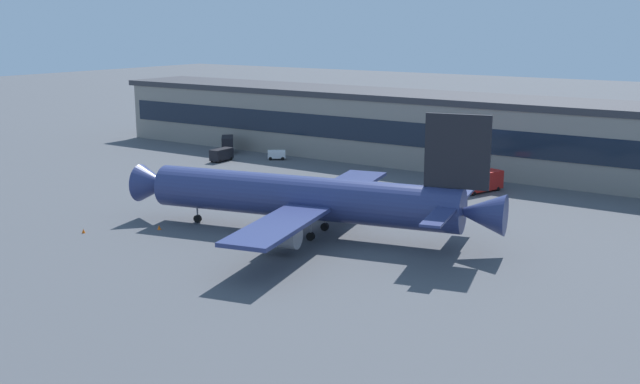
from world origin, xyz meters
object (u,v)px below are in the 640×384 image
object	(u,v)px
crew_van	(222,154)
airliner	(309,198)
traffic_cone_0	(83,231)
fuel_truck	(481,181)
baggage_tug	(277,154)
stair_truck	(228,144)
traffic_cone_1	(159,227)

from	to	relation	value
crew_van	airliner	bearing A→B (deg)	-36.87
traffic_cone_0	fuel_truck	bearing A→B (deg)	57.77
traffic_cone_0	baggage_tug	bearing A→B (deg)	102.03
fuel_truck	traffic_cone_0	size ratio (longest dim) A/B	15.38
stair_truck	traffic_cone_0	size ratio (longest dim) A/B	10.65
baggage_tug	traffic_cone_0	bearing A→B (deg)	-77.97
stair_truck	airliner	bearing A→B (deg)	-39.61
baggage_tug	traffic_cone_1	world-z (taller)	baggage_tug
fuel_truck	traffic_cone_1	world-z (taller)	fuel_truck
crew_van	traffic_cone_0	world-z (taller)	crew_van
stair_truck	traffic_cone_0	xyz separation A→B (m)	(26.40, -59.42, -1.69)
baggage_tug	stair_truck	xyz separation A→B (m)	(-13.87, 0.59, 0.89)
stair_truck	traffic_cone_1	world-z (taller)	stair_truck
stair_truck	crew_van	bearing A→B (deg)	-55.47
fuel_truck	stair_truck	world-z (taller)	stair_truck
baggage_tug	traffic_cone_1	size ratio (longest dim) A/B	6.26
airliner	traffic_cone_1	bearing A→B (deg)	-152.51
fuel_truck	crew_van	world-z (taller)	fuel_truck
baggage_tug	stair_truck	size ratio (longest dim) A/B	0.66
stair_truck	traffic_cone_1	size ratio (longest dim) A/B	9.42
traffic_cone_1	baggage_tug	bearing A→B (deg)	110.74
airliner	traffic_cone_1	xyz separation A→B (m)	(-18.34, -9.54, -4.68)
airliner	stair_truck	size ratio (longest dim) A/B	8.43
baggage_tug	traffic_cone_0	xyz separation A→B (m)	(12.54, -58.84, -0.80)
stair_truck	fuel_truck	bearing A→B (deg)	-5.16
fuel_truck	traffic_cone_1	distance (m)	54.18
airliner	fuel_truck	world-z (taller)	airliner
airliner	traffic_cone_0	size ratio (longest dim) A/B	89.83
airliner	baggage_tug	distance (m)	56.99
crew_van	stair_truck	bearing A→B (deg)	124.53
baggage_tug	traffic_cone_1	distance (m)	55.46
traffic_cone_1	fuel_truck	bearing A→B (deg)	60.18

